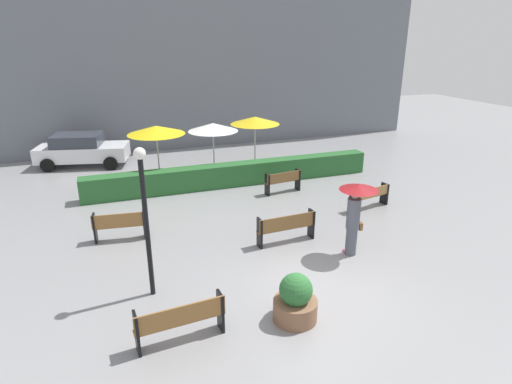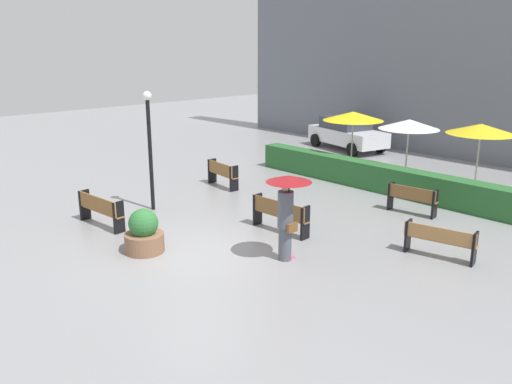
{
  "view_description": "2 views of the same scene",
  "coord_description": "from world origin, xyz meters",
  "px_view_note": "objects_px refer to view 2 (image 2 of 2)",
  "views": [
    {
      "loc": [
        -4.54,
        -8.09,
        6.0
      ],
      "look_at": [
        0.2,
        5.1,
        0.84
      ],
      "focal_mm": 29.81,
      "sensor_mm": 36.0,
      "label": 1
    },
    {
      "loc": [
        10.07,
        -7.39,
        5.13
      ],
      "look_at": [
        -0.95,
        2.98,
        0.85
      ],
      "focal_mm": 37.16,
      "sensor_mm": 36.0,
      "label": 2
    }
  ],
  "objects_px": {
    "bench_mid_center": "(279,213)",
    "patio_umbrella_yellow_far": "(481,129)",
    "patio_umbrella_yellow": "(353,116)",
    "planter_pot": "(144,234)",
    "lamp_post": "(149,138)",
    "bench_back_row": "(412,198)",
    "pedestrian_with_umbrella": "(287,204)",
    "patio_umbrella_white": "(409,124)",
    "bench_far_left": "(222,173)",
    "parked_car": "(347,133)",
    "bench_far_right": "(440,239)",
    "bench_near_left": "(100,208)"
  },
  "relations": [
    {
      "from": "bench_mid_center",
      "to": "patio_umbrella_yellow_far",
      "type": "xyz_separation_m",
      "value": [
        1.84,
        8.05,
        1.69
      ]
    },
    {
      "from": "bench_mid_center",
      "to": "patio_umbrella_yellow",
      "type": "distance_m",
      "value": 7.86
    },
    {
      "from": "planter_pot",
      "to": "lamp_post",
      "type": "relative_size",
      "value": 0.3
    },
    {
      "from": "bench_back_row",
      "to": "pedestrian_with_umbrella",
      "type": "distance_m",
      "value": 5.53
    },
    {
      "from": "pedestrian_with_umbrella",
      "to": "bench_mid_center",
      "type": "bearing_deg",
      "value": 139.08
    },
    {
      "from": "lamp_post",
      "to": "pedestrian_with_umbrella",
      "type": "bearing_deg",
      "value": 1.16
    },
    {
      "from": "bench_back_row",
      "to": "lamp_post",
      "type": "bearing_deg",
      "value": -136.59
    },
    {
      "from": "pedestrian_with_umbrella",
      "to": "planter_pot",
      "type": "distance_m",
      "value": 3.73
    },
    {
      "from": "pedestrian_with_umbrella",
      "to": "patio_umbrella_white",
      "type": "height_order",
      "value": "patio_umbrella_white"
    },
    {
      "from": "bench_mid_center",
      "to": "pedestrian_with_umbrella",
      "type": "relative_size",
      "value": 0.88
    },
    {
      "from": "bench_far_left",
      "to": "pedestrian_with_umbrella",
      "type": "distance_m",
      "value": 7.14
    },
    {
      "from": "planter_pot",
      "to": "parked_car",
      "type": "xyz_separation_m",
      "value": [
        -4.73,
        14.52,
        0.33
      ]
    },
    {
      "from": "bench_back_row",
      "to": "planter_pot",
      "type": "distance_m",
      "value": 8.23
    },
    {
      "from": "bench_back_row",
      "to": "pedestrian_with_umbrella",
      "type": "relative_size",
      "value": 0.73
    },
    {
      "from": "bench_far_right",
      "to": "patio_umbrella_white",
      "type": "bearing_deg",
      "value": 128.05
    },
    {
      "from": "bench_near_left",
      "to": "lamp_post",
      "type": "distance_m",
      "value": 2.68
    },
    {
      "from": "bench_near_left",
      "to": "patio_umbrella_yellow_far",
      "type": "relative_size",
      "value": 0.78
    },
    {
      "from": "patio_umbrella_yellow",
      "to": "patio_umbrella_yellow_far",
      "type": "distance_m",
      "value": 4.81
    },
    {
      "from": "bench_mid_center",
      "to": "planter_pot",
      "type": "distance_m",
      "value": 3.77
    },
    {
      "from": "bench_back_row",
      "to": "lamp_post",
      "type": "distance_m",
      "value": 8.29
    },
    {
      "from": "bench_mid_center",
      "to": "planter_pot",
      "type": "relative_size",
      "value": 1.67
    },
    {
      "from": "bench_near_left",
      "to": "parked_car",
      "type": "bearing_deg",
      "value": 98.66
    },
    {
      "from": "bench_mid_center",
      "to": "patio_umbrella_yellow",
      "type": "xyz_separation_m",
      "value": [
        -2.87,
        7.1,
        1.76
      ]
    },
    {
      "from": "bench_near_left",
      "to": "planter_pot",
      "type": "height_order",
      "value": "planter_pot"
    },
    {
      "from": "bench_far_right",
      "to": "pedestrian_with_umbrella",
      "type": "height_order",
      "value": "pedestrian_with_umbrella"
    },
    {
      "from": "pedestrian_with_umbrella",
      "to": "patio_umbrella_yellow_far",
      "type": "distance_m",
      "value": 9.4
    },
    {
      "from": "bench_far_left",
      "to": "patio_umbrella_yellow",
      "type": "height_order",
      "value": "patio_umbrella_yellow"
    },
    {
      "from": "patio_umbrella_yellow",
      "to": "parked_car",
      "type": "bearing_deg",
      "value": 129.34
    },
    {
      "from": "bench_far_left",
      "to": "patio_umbrella_white",
      "type": "distance_m",
      "value": 7.06
    },
    {
      "from": "bench_near_left",
      "to": "bench_far_right",
      "type": "height_order",
      "value": "bench_near_left"
    },
    {
      "from": "pedestrian_with_umbrella",
      "to": "parked_car",
      "type": "distance_m",
      "value": 14.46
    },
    {
      "from": "bench_mid_center",
      "to": "patio_umbrella_yellow_far",
      "type": "relative_size",
      "value": 0.78
    },
    {
      "from": "patio_umbrella_white",
      "to": "patio_umbrella_yellow_far",
      "type": "distance_m",
      "value": 2.43
    },
    {
      "from": "patio_umbrella_white",
      "to": "parked_car",
      "type": "relative_size",
      "value": 0.54
    },
    {
      "from": "parked_car",
      "to": "bench_far_right",
      "type": "bearing_deg",
      "value": -43.25
    },
    {
      "from": "bench_mid_center",
      "to": "bench_far_left",
      "type": "height_order",
      "value": "bench_mid_center"
    },
    {
      "from": "bench_back_row",
      "to": "patio_umbrella_yellow",
      "type": "distance_m",
      "value": 5.7
    },
    {
      "from": "patio_umbrella_yellow_far",
      "to": "lamp_post",
      "type": "bearing_deg",
      "value": -122.62
    },
    {
      "from": "bench_far_right",
      "to": "patio_umbrella_yellow",
      "type": "relative_size",
      "value": 0.7
    },
    {
      "from": "pedestrian_with_umbrella",
      "to": "lamp_post",
      "type": "xyz_separation_m",
      "value": [
        -5.73,
        -0.12,
        0.85
      ]
    },
    {
      "from": "lamp_post",
      "to": "planter_pot",
      "type": "bearing_deg",
      "value": -36.04
    },
    {
      "from": "bench_mid_center",
      "to": "parked_car",
      "type": "bearing_deg",
      "value": 118.89
    },
    {
      "from": "bench_far_left",
      "to": "bench_back_row",
      "type": "bearing_deg",
      "value": 19.12
    },
    {
      "from": "bench_far_right",
      "to": "patio_umbrella_white",
      "type": "height_order",
      "value": "patio_umbrella_white"
    },
    {
      "from": "bench_back_row",
      "to": "patio_umbrella_yellow",
      "type": "height_order",
      "value": "patio_umbrella_yellow"
    },
    {
      "from": "lamp_post",
      "to": "patio_umbrella_white",
      "type": "bearing_deg",
      "value": 66.16
    },
    {
      "from": "bench_back_row",
      "to": "bench_far_right",
      "type": "height_order",
      "value": "bench_back_row"
    },
    {
      "from": "bench_far_left",
      "to": "patio_umbrella_yellow",
      "type": "distance_m",
      "value": 5.82
    },
    {
      "from": "parked_car",
      "to": "planter_pot",
      "type": "bearing_deg",
      "value": -71.95
    },
    {
      "from": "bench_far_left",
      "to": "patio_umbrella_white",
      "type": "bearing_deg",
      "value": 50.31
    }
  ]
}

